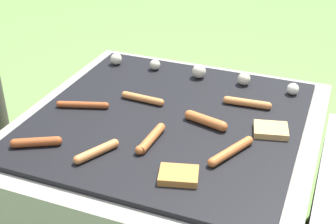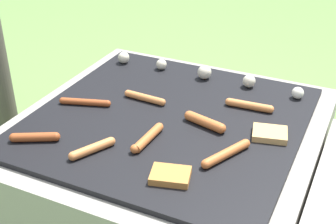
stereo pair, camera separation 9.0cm
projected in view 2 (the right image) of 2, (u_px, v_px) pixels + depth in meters
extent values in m
plane|color=#608442|center=(168.00, 221.00, 1.75)|extent=(14.00, 14.00, 0.00)
cube|color=gray|center=(168.00, 175.00, 1.64)|extent=(0.96, 0.96, 0.43)
cube|color=black|center=(168.00, 120.00, 1.53)|extent=(0.84, 0.84, 0.02)
cylinder|color=#C6753D|center=(145.00, 98.00, 1.62)|extent=(0.14, 0.03, 0.02)
sphere|color=#C6753D|center=(128.00, 93.00, 1.65)|extent=(0.02, 0.02, 0.02)
sphere|color=#C6753D|center=(162.00, 102.00, 1.59)|extent=(0.02, 0.02, 0.02)
cylinder|color=#C6753D|center=(92.00, 149.00, 1.34)|extent=(0.08, 0.12, 0.03)
sphere|color=#C6753D|center=(111.00, 141.00, 1.38)|extent=(0.03, 0.03, 0.03)
sphere|color=#C6753D|center=(73.00, 156.00, 1.31)|extent=(0.03, 0.03, 0.03)
cylinder|color=#93421E|center=(35.00, 137.00, 1.40)|extent=(0.12, 0.08, 0.03)
sphere|color=#93421E|center=(14.00, 138.00, 1.39)|extent=(0.03, 0.03, 0.03)
sphere|color=#93421E|center=(56.00, 137.00, 1.40)|extent=(0.03, 0.03, 0.03)
cylinder|color=#B7602D|center=(226.00, 153.00, 1.32)|extent=(0.09, 0.16, 0.03)
sphere|color=#B7602D|center=(246.00, 143.00, 1.37)|extent=(0.03, 0.03, 0.03)
sphere|color=#B7602D|center=(206.00, 164.00, 1.28)|extent=(0.03, 0.03, 0.03)
cylinder|color=#C6753D|center=(249.00, 105.00, 1.57)|extent=(0.14, 0.03, 0.03)
sphere|color=#C6753D|center=(229.00, 102.00, 1.59)|extent=(0.03, 0.03, 0.03)
sphere|color=#C6753D|center=(270.00, 109.00, 1.54)|extent=(0.03, 0.03, 0.03)
cylinder|color=#B7602D|center=(148.00, 138.00, 1.39)|extent=(0.03, 0.14, 0.03)
sphere|color=#B7602D|center=(159.00, 127.00, 1.45)|extent=(0.03, 0.03, 0.03)
sphere|color=#B7602D|center=(136.00, 149.00, 1.34)|extent=(0.03, 0.03, 0.03)
cylinder|color=#B7602D|center=(205.00, 122.00, 1.47)|extent=(0.13, 0.06, 0.03)
sphere|color=#B7602D|center=(189.00, 116.00, 1.50)|extent=(0.03, 0.03, 0.03)
sphere|color=#B7602D|center=(221.00, 128.00, 1.43)|extent=(0.03, 0.03, 0.03)
cylinder|color=#93421E|center=(85.00, 102.00, 1.59)|extent=(0.16, 0.07, 0.02)
sphere|color=#93421E|center=(63.00, 101.00, 1.60)|extent=(0.02, 0.02, 0.02)
sphere|color=#93421E|center=(108.00, 103.00, 1.58)|extent=(0.02, 0.02, 0.02)
cube|color=#B27033|center=(170.00, 175.00, 1.24)|extent=(0.12, 0.10, 0.02)
cube|color=tan|center=(270.00, 134.00, 1.42)|extent=(0.12, 0.11, 0.02)
sphere|color=beige|center=(124.00, 58.00, 1.89)|extent=(0.05, 0.05, 0.05)
sphere|color=beige|center=(161.00, 64.00, 1.84)|extent=(0.04, 0.04, 0.04)
sphere|color=beige|center=(204.00, 72.00, 1.77)|extent=(0.05, 0.05, 0.05)
sphere|color=beige|center=(249.00, 81.00, 1.70)|extent=(0.05, 0.05, 0.05)
sphere|color=silver|center=(298.00, 93.00, 1.63)|extent=(0.04, 0.04, 0.04)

